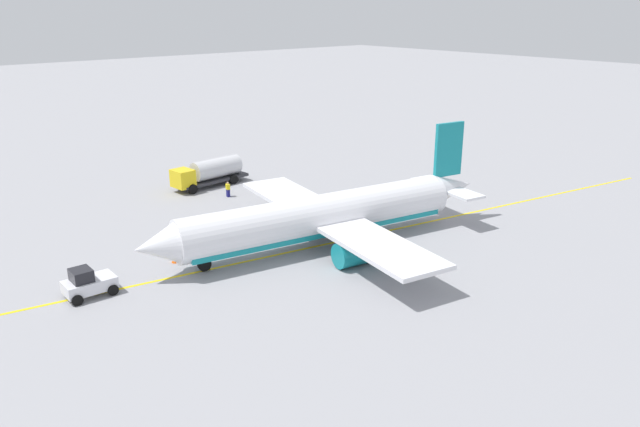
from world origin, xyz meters
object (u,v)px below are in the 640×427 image
airplane (325,216)px  fuel_tanker (209,172)px  pushback_tug (88,283)px  refueling_worker (228,190)px  safety_cone_nose (175,258)px

airplane → fuel_tanker: bearing=-94.7°
fuel_tanker → pushback_tug: bearing=41.4°
airplane → refueling_worker: size_ratio=19.67×
fuel_tanker → airplane: bearing=85.3°
refueling_worker → pushback_tug: bearing=33.9°
fuel_tanker → refueling_worker: 5.10m
fuel_tanker → safety_cone_nose: bearing=51.8°
airplane → safety_cone_nose: airplane is taller
pushback_tug → refueling_worker: bearing=-146.1°
pushback_tug → safety_cone_nose: pushback_tug is taller
airplane → safety_cone_nose: bearing=-23.0°
refueling_worker → airplane: bearing=86.0°
pushback_tug → safety_cone_nose: size_ratio=5.35×
airplane → fuel_tanker: airplane is taller
airplane → refueling_worker: (-1.26, -17.78, -1.83)m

